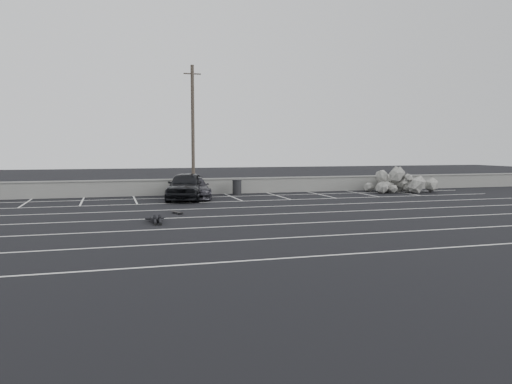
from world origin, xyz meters
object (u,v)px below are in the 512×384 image
object	(u,v)px
person	(155,217)
skateboard	(177,212)
car_left	(186,186)
riprap_pile	(402,186)
car_right	(193,188)
utility_pole	(193,130)
trash_bin	(237,187)

from	to	relation	value
person	skateboard	bearing A→B (deg)	61.53
car_left	riprap_pile	size ratio (longest dim) A/B	1.00
car_right	riprap_pile	bearing A→B (deg)	4.74
car_left	car_right	size ratio (longest dim) A/B	1.08
utility_pole	skateboard	distance (m)	10.01
car_right	skateboard	size ratio (longest dim) A/B	5.77
car_left	utility_pole	world-z (taller)	utility_pole
car_right	person	xyz separation A→B (m)	(-3.09, -9.25, -0.45)
person	utility_pole	bearing A→B (deg)	72.36
car_left	trash_bin	world-z (taller)	car_left
utility_pole	person	distance (m)	12.30
utility_pole	skateboard	bearing A→B (deg)	-103.97
utility_pole	riprap_pile	size ratio (longest dim) A/B	1.70
car_right	riprap_pile	distance (m)	14.77
trash_bin	person	world-z (taller)	trash_bin
skateboard	trash_bin	bearing A→B (deg)	35.89
skateboard	riprap_pile	bearing A→B (deg)	-0.23
car_right	trash_bin	xyz separation A→B (m)	(3.19, 1.71, -0.15)
car_left	skateboard	world-z (taller)	car_left
utility_pole	car_right	bearing A→B (deg)	-99.65
utility_pole	car_left	bearing A→B (deg)	-109.09
utility_pole	person	size ratio (longest dim) A/B	4.02
utility_pole	trash_bin	world-z (taller)	utility_pole
car_right	trash_bin	bearing A→B (deg)	31.76
utility_pole	skateboard	xyz separation A→B (m)	(-2.20, -8.83, -4.16)
car_left	skateboard	xyz separation A→B (m)	(-1.36, -6.41, -0.76)
car_right	utility_pole	size ratio (longest dim) A/B	0.54
car_right	trash_bin	distance (m)	3.62
car_right	utility_pole	bearing A→B (deg)	83.95
trash_bin	skateboard	distance (m)	10.05
car_right	utility_pole	distance (m)	4.05
car_left	car_right	bearing A→B (deg)	62.97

